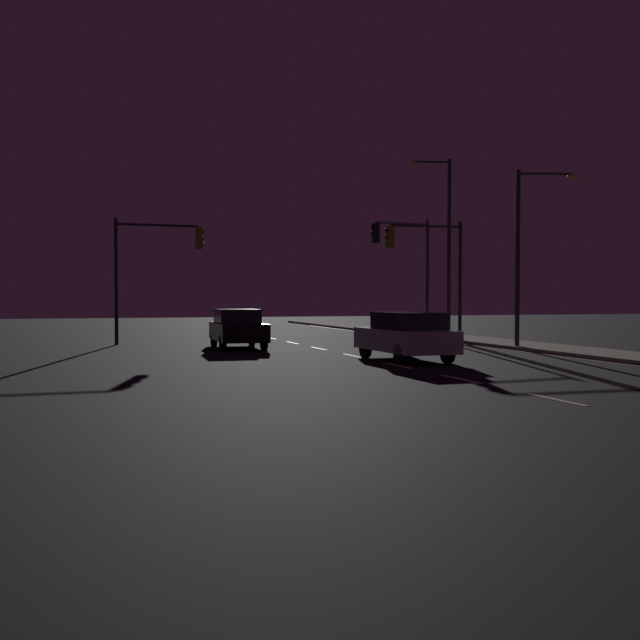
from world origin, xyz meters
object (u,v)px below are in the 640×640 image
Objects in this scene: car_oncoming at (238,328)px; traffic_light_overhead_east at (405,254)px; traffic_light_near_right at (155,256)px; street_lamp_median at (529,238)px; traffic_light_far_left at (428,256)px; car at (406,335)px; street_lamp_far_end at (443,232)px.

car_oncoming is 0.77× the size of traffic_light_overhead_east.
traffic_light_near_right is 15.81m from street_lamp_median.
traffic_light_near_right is at bearing 164.72° from traffic_light_far_left.
traffic_light_near_right is (-6.90, 11.41, 3.02)m from car.
street_lamp_median reaches higher than car.
traffic_light_near_right is at bearing 121.18° from car.
street_lamp_far_end is at bearing 44.64° from traffic_light_far_left.
street_lamp_far_end is (0.80, -2.59, 0.91)m from traffic_light_overhead_east.
car is 8.66m from car_oncoming.
car_oncoming is 0.65× the size of street_lamp_median.
car_oncoming is at bearing 158.97° from street_lamp_median.
traffic_light_near_right is 13.18m from street_lamp_far_end.
traffic_light_far_left reaches higher than car_oncoming.
car is at bearing -113.44° from traffic_light_overhead_east.
traffic_light_far_left is at bearing 3.64° from car_oncoming.
traffic_light_overhead_east is at bearing 26.06° from car_oncoming.
street_lamp_median is at bearing -29.85° from traffic_light_near_right.
street_lamp_median is (10.78, -4.15, 3.54)m from car_oncoming.
traffic_light_overhead_east is 1.09× the size of traffic_light_far_left.
traffic_light_near_right is (-12.21, -0.83, -0.33)m from traffic_light_overhead_east.
street_lamp_median is (13.70, -7.86, 0.52)m from traffic_light_near_right.
car_oncoming is 9.20m from traffic_light_far_left.
street_lamp_far_end reaches higher than traffic_light_overhead_east.
street_lamp_far_end reaches higher than car_oncoming.
traffic_light_far_left is 0.77× the size of street_lamp_median.
street_lamp_median is at bearing 27.55° from car.
street_lamp_far_end is (13.01, -1.77, 1.24)m from traffic_light_near_right.
traffic_light_near_right is 0.65× the size of street_lamp_far_end.
street_lamp_far_end is 1.21× the size of street_lamp_median.
car is at bearing -119.61° from traffic_light_far_left.
street_lamp_median is at bearing -83.47° from street_lamp_far_end.
car is at bearing -152.45° from street_lamp_median.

